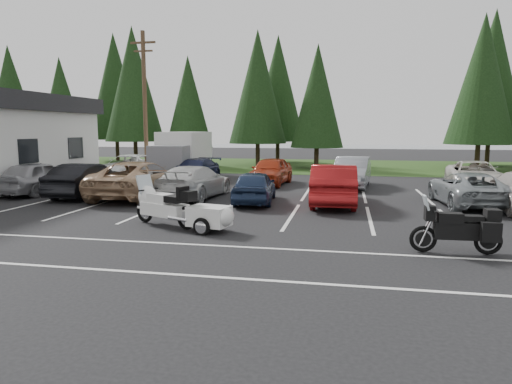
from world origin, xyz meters
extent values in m
plane|color=black|center=(0.00, 0.00, 0.00)|extent=(120.00, 120.00, 0.00)
cube|color=#1C3410|center=(0.00, 24.00, 0.01)|extent=(80.00, 16.00, 0.01)
cube|color=slate|center=(4.00, 55.00, 0.00)|extent=(70.00, 50.00, 0.02)
cylinder|color=#473321|center=(-10.00, 12.00, 4.50)|extent=(0.26, 0.26, 9.00)
cube|color=#473321|center=(-10.00, 12.00, 8.30)|extent=(1.60, 0.12, 0.12)
cube|color=#473321|center=(-10.00, 12.00, 7.80)|extent=(1.20, 0.10, 0.10)
cube|color=silver|center=(0.00, 2.00, 0.00)|extent=(32.00, 16.00, 0.01)
cylinder|color=#332316|center=(-28.00, 22.50, 1.25)|extent=(0.36, 0.36, 2.50)
cone|color=black|center=(-28.00, 22.50, 6.24)|extent=(4.58, 4.58, 8.84)
cylinder|color=#332316|center=(-22.00, 21.20, 1.08)|extent=(0.36, 0.36, 2.16)
cone|color=black|center=(-22.00, 21.20, 5.40)|extent=(3.96, 3.96, 7.65)
cylinder|color=#332316|center=(-16.00, 22.80, 1.39)|extent=(0.36, 0.36, 2.78)
cone|color=black|center=(-16.00, 22.80, 6.96)|extent=(5.10, 5.10, 9.86)
cylinder|color=#332316|center=(-10.50, 21.40, 1.06)|extent=(0.36, 0.36, 2.11)
cone|color=black|center=(-10.50, 21.40, 5.28)|extent=(3.87, 3.87, 7.48)
cylinder|color=#332316|center=(-5.00, 22.90, 1.31)|extent=(0.36, 0.36, 2.62)
cone|color=black|center=(-5.00, 22.90, 6.54)|extent=(4.80, 4.80, 9.27)
cylinder|color=#332316|center=(0.00, 21.60, 1.13)|extent=(0.36, 0.36, 2.26)
cone|color=black|center=(0.00, 21.60, 5.64)|extent=(4.14, 4.14, 7.99)
cylinder|color=#332316|center=(12.00, 22.10, 1.34)|extent=(0.36, 0.36, 2.69)
cone|color=black|center=(12.00, 22.10, 6.72)|extent=(4.93, 4.93, 9.52)
cylinder|color=#332316|center=(-20.00, 27.00, 1.44)|extent=(0.36, 0.36, 2.88)
cone|color=black|center=(-20.00, 27.00, 7.20)|extent=(5.28, 5.28, 10.20)
cylinder|color=#332316|center=(-4.00, 27.50, 1.36)|extent=(0.36, 0.36, 2.71)
cone|color=black|center=(-4.00, 27.50, 6.78)|extent=(4.97, 4.97, 9.61)
cylinder|color=#332316|center=(14.00, 26.80, 1.50)|extent=(0.36, 0.36, 3.00)
cone|color=black|center=(14.00, 26.80, 7.50)|extent=(5.50, 5.50, 10.62)
imported|color=#9E9DA2|center=(-12.10, 4.43, 0.78)|extent=(2.00, 4.66, 1.57)
imported|color=black|center=(-9.30, 3.99, 0.77)|extent=(1.77, 4.70, 1.53)
imported|color=#A07E5D|center=(-6.81, 4.22, 0.82)|extent=(2.78, 5.94, 1.64)
imported|color=#BCBCBA|center=(-4.30, 4.51, 0.73)|extent=(2.47, 5.21, 1.47)
imported|color=#1D2B48|center=(-1.40, 3.74, 0.68)|extent=(1.96, 4.13, 1.36)
imported|color=maroon|center=(1.87, 3.94, 0.83)|extent=(1.88, 5.06, 1.65)
imported|color=gray|center=(7.19, 4.68, 0.68)|extent=(2.59, 5.06, 1.37)
imported|color=white|center=(-10.35, 10.36, 0.78)|extent=(2.92, 5.78, 1.57)
imported|color=#171D3B|center=(-6.27, 10.34, 0.68)|extent=(2.23, 4.83, 1.37)
imported|color=#9F2E14|center=(-1.78, 10.09, 0.77)|extent=(2.21, 4.65, 1.53)
imported|color=gray|center=(2.65, 9.82, 0.80)|extent=(2.19, 5.02, 1.60)
imported|color=beige|center=(8.81, 10.17, 0.72)|extent=(2.86, 5.41, 1.45)
camera|label=1|loc=(2.37, -14.81, 3.05)|focal=32.00mm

